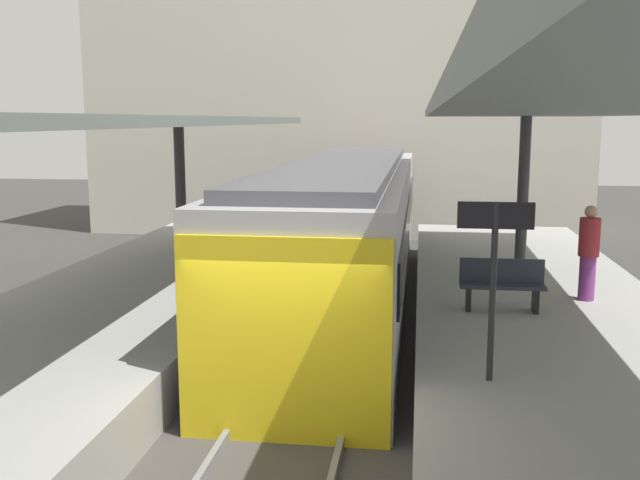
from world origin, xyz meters
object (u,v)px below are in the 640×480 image
object	(u,v)px
commuter_train	(347,229)
platform_sign	(494,251)
passenger_mid_platform	(589,251)
platform_bench	(502,283)

from	to	relation	value
commuter_train	platform_sign	size ratio (longest dim) A/B	7.01
platform_sign	passenger_mid_platform	bearing A→B (deg)	64.45
platform_sign	passenger_mid_platform	world-z (taller)	platform_sign
platform_bench	passenger_mid_platform	world-z (taller)	passenger_mid_platform
commuter_train	platform_sign	xyz separation A→B (m)	(2.51, -7.32, 0.90)
commuter_train	passenger_mid_platform	bearing A→B (deg)	-32.93
passenger_mid_platform	platform_sign	bearing A→B (deg)	-115.55
commuter_train	platform_bench	bearing A→B (deg)	-52.20
passenger_mid_platform	platform_bench	bearing A→B (deg)	-149.97
platform_sign	platform_bench	bearing A→B (deg)	81.70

